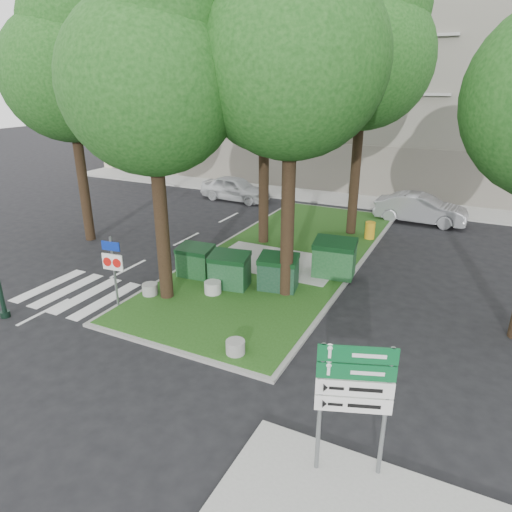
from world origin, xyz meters
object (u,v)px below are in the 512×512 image
Objects in this scene: dumpster_c at (278,272)px; bollard_right at (235,347)px; tree_street_left at (69,61)px; litter_bin at (370,230)px; tree_median_far at (368,44)px; directional_sign at (354,391)px; dumpster_d at (334,258)px; bollard_left at (150,289)px; dumpster_b at (230,270)px; car_white at (235,188)px; dumpster_a at (196,261)px; bollard_mid at (213,287)px; traffic_sign_pole at (113,263)px; tree_median_near_right at (296,40)px; tree_median_near_left at (153,66)px; tree_median_mid at (267,79)px; car_silver at (421,209)px.

dumpster_c is 4.31m from bollard_right.
litter_bin is (11.61, 5.48, -7.14)m from tree_street_left.
tree_median_far reaches higher than litter_bin.
directional_sign is at bearing -75.25° from tree_median_far.
bollard_left is at bearing -146.36° from dumpster_d.
directional_sign reaches higher than dumpster_b.
dumpster_d is 0.38× the size of car_white.
car_white is (-4.42, 11.08, 0.05)m from dumpster_a.
car_white is at bearing 104.27° from directional_sign.
dumpster_c is 2.57× the size of bollard_mid.
traffic_sign_pole is (5.85, -4.77, -6.09)m from tree_street_left.
litter_bin is at bearing 51.69° from dumpster_a.
litter_bin is (1.11, 6.98, -7.47)m from tree_median_near_right.
dumpster_d is at bearing 44.27° from dumpster_c.
tree_median_near_left is at bearing -111.28° from tree_median_far.
traffic_sign_pole is (-5.56, -5.40, 0.76)m from dumpster_d.
dumpster_a is 0.50× the size of directional_sign.
dumpster_b is at bearing -106.12° from tree_median_far.
tree_street_left reaches higher than traffic_sign_pole.
bollard_right is at bearing -147.39° from car_white.
traffic_sign_pole is (-1.15, -1.27, -5.75)m from tree_median_near_left.
dumpster_a is at bearing 76.29° from bollard_left.
tree_median_far is 13.61m from traffic_sign_pole.
tree_median_near_left is at bearing -156.62° from car_white.
tree_median_far reaches higher than bollard_right.
tree_median_mid is 6.09× the size of dumpster_d.
directional_sign is 17.67m from car_silver.
tree_median_near_right is at bearing 100.56° from directional_sign.
tree_street_left is at bearing 157.82° from dumpster_b.
tree_median_near_left is 3.91× the size of directional_sign.
tree_median_near_left is 4.09m from tree_median_near_right.
bollard_right is at bearing -67.91° from dumpster_b.
dumpster_c is at bearing 32.72° from bollard_left.
tree_median_mid is 17.34× the size of bollard_mid.
dumpster_d is 4.86m from litter_bin.
bollard_mid is 0.74× the size of litter_bin.
tree_median_mid is at bearing 77.24° from dumpster_a.
traffic_sign_pole reaches higher than bollard_left.
tree_median_far is 12.06m from bollard_mid.
car_silver is (5.08, 12.20, 0.42)m from bollard_mid.
dumpster_c is 6.99m from litter_bin.
tree_median_near_left is 6.88m from dumpster_a.
tree_median_far is 11.20m from dumpster_b.
bollard_left is at bearing 59.66° from traffic_sign_pole.
tree_street_left reaches higher than car_white.
tree_median_far is 7.27× the size of dumpster_d.
dumpster_c is at bearing -132.27° from dumpster_d.
litter_bin is 0.17× the size of car_silver.
traffic_sign_pole is (-2.56, -2.86, 0.84)m from dumpster_b.
tree_median_mid reaches higher than dumpster_c.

